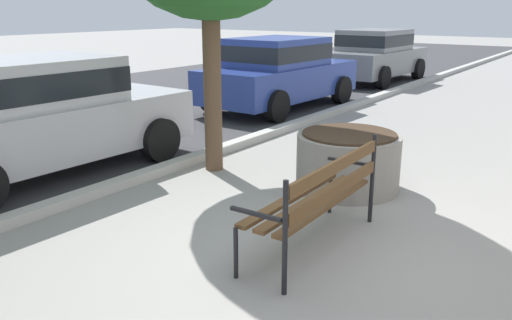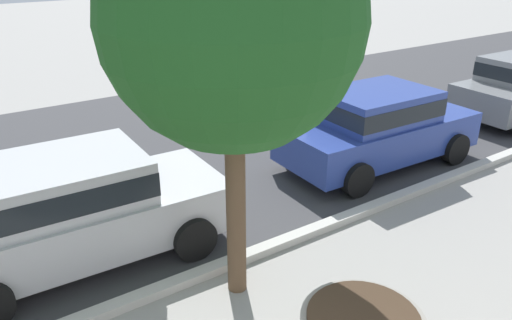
{
  "view_description": "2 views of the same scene",
  "coord_description": "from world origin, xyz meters",
  "px_view_note": "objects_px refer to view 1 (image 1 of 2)",
  "views": [
    {
      "loc": [
        -4.03,
        -2.1,
        2.18
      ],
      "look_at": [
        -0.02,
        0.74,
        0.75
      ],
      "focal_mm": 36.76,
      "sensor_mm": 36.0,
      "label": 1
    },
    {
      "loc": [
        -1.41,
        -2.1,
        4.16
      ],
      "look_at": [
        2.9,
        4.26,
        0.8
      ],
      "focal_mm": 34.98,
      "sensor_mm": 36.0,
      "label": 2
    }
  ],
  "objects_px": {
    "parked_car_silver": "(36,113)",
    "parked_car_grey": "(375,54)",
    "park_bench": "(319,194)",
    "parked_car_blue": "(279,71)",
    "concrete_planter": "(348,161)"
  },
  "relations": [
    {
      "from": "parked_car_silver",
      "to": "park_bench",
      "type": "bearing_deg",
      "value": -88.58
    },
    {
      "from": "parked_car_silver",
      "to": "parked_car_grey",
      "type": "xyz_separation_m",
      "value": [
        11.35,
        0.0,
        0.0
      ]
    },
    {
      "from": "parked_car_silver",
      "to": "parked_car_grey",
      "type": "bearing_deg",
      "value": 0.0
    },
    {
      "from": "parked_car_silver",
      "to": "parked_car_blue",
      "type": "xyz_separation_m",
      "value": [
        5.95,
        0.0,
        0.0
      ]
    },
    {
      "from": "parked_car_blue",
      "to": "parked_car_grey",
      "type": "bearing_deg",
      "value": 0.0
    },
    {
      "from": "concrete_planter",
      "to": "parked_car_silver",
      "type": "relative_size",
      "value": 0.31
    },
    {
      "from": "concrete_planter",
      "to": "parked_car_grey",
      "type": "bearing_deg",
      "value": 21.19
    },
    {
      "from": "parked_car_grey",
      "to": "parked_car_blue",
      "type": "bearing_deg",
      "value": 180.0
    },
    {
      "from": "park_bench",
      "to": "parked_car_silver",
      "type": "distance_m",
      "value": 4.24
    },
    {
      "from": "park_bench",
      "to": "parked_car_grey",
      "type": "bearing_deg",
      "value": 20.6
    },
    {
      "from": "parked_car_silver",
      "to": "parked_car_grey",
      "type": "distance_m",
      "value": 11.35
    },
    {
      "from": "park_bench",
      "to": "parked_car_blue",
      "type": "distance_m",
      "value": 7.22
    },
    {
      "from": "concrete_planter",
      "to": "parked_car_silver",
      "type": "xyz_separation_m",
      "value": [
        -1.83,
        3.69,
        0.48
      ]
    },
    {
      "from": "parked_car_blue",
      "to": "parked_car_grey",
      "type": "height_order",
      "value": "same"
    },
    {
      "from": "park_bench",
      "to": "parked_car_silver",
      "type": "xyz_separation_m",
      "value": [
        -0.1,
        4.23,
        0.3
      ]
    }
  ]
}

